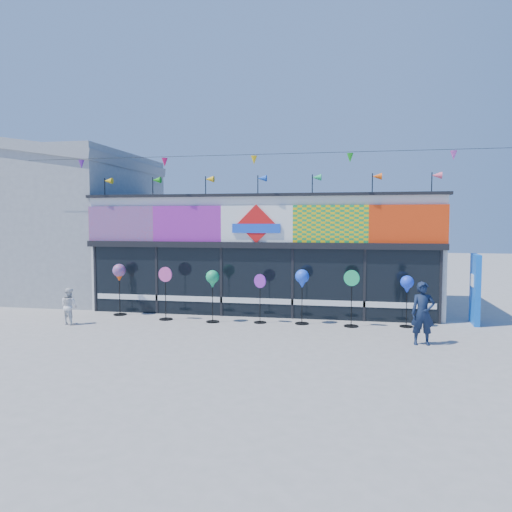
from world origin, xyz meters
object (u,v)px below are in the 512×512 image
(spinner_2, at_px, (212,281))
(spinner_6, at_px, (407,286))
(spinner_4, at_px, (302,280))
(spinner_3, at_px, (260,297))
(adult_man, at_px, (423,313))
(child, at_px, (69,306))
(spinner_1, at_px, (166,292))
(spinner_5, at_px, (351,297))
(spinner_0, at_px, (119,274))
(blue_sign, at_px, (475,289))

(spinner_2, height_order, spinner_6, spinner_2)
(spinner_4, bearing_deg, spinner_3, -176.66)
(spinner_4, bearing_deg, adult_man, -31.05)
(spinner_2, relative_size, spinner_4, 0.97)
(spinner_4, bearing_deg, child, -168.71)
(spinner_1, bearing_deg, spinner_4, 2.11)
(spinner_1, bearing_deg, spinner_3, 1.58)
(spinner_5, distance_m, adult_man, 2.62)
(spinner_2, relative_size, adult_man, 1.01)
(spinner_2, bearing_deg, spinner_4, 5.30)
(spinner_5, bearing_deg, spinner_4, 176.14)
(spinner_0, xyz_separation_m, spinner_3, (4.92, -0.39, -0.58))
(blue_sign, xyz_separation_m, adult_man, (-1.94, -3.05, -0.28))
(blue_sign, distance_m, spinner_0, 11.52)
(spinner_1, bearing_deg, spinner_5, 0.59)
(blue_sign, height_order, spinner_4, blue_sign)
(blue_sign, height_order, spinner_1, blue_sign)
(spinner_0, distance_m, child, 2.08)
(spinner_3, bearing_deg, spinner_2, -172.99)
(child, bearing_deg, spinner_4, -152.45)
(spinner_0, height_order, spinner_4, spinner_0)
(spinner_1, xyz_separation_m, spinner_3, (3.09, 0.09, -0.09))
(blue_sign, bearing_deg, child, -165.02)
(child, bearing_deg, spinner_3, -150.70)
(adult_man, bearing_deg, spinner_4, 145.42)
(blue_sign, relative_size, spinner_0, 1.24)
(spinner_4, bearing_deg, spinner_2, -174.70)
(spinner_0, xyz_separation_m, spinner_6, (9.37, -0.14, -0.15))
(spinner_1, bearing_deg, child, -154.90)
(spinner_1, relative_size, spinner_3, 1.12)
(spinner_2, xyz_separation_m, spinner_5, (4.30, 0.16, -0.41))
(spinner_3, height_order, adult_man, adult_man)
(spinner_2, distance_m, adult_man, 6.37)
(blue_sign, relative_size, child, 1.91)
(blue_sign, xyz_separation_m, spinner_3, (-6.57, -1.13, -0.28))
(spinner_0, height_order, spinner_6, spinner_0)
(blue_sign, bearing_deg, spinner_4, -164.98)
(spinner_2, height_order, spinner_3, spinner_2)
(spinner_2, distance_m, spinner_3, 1.58)
(adult_man, bearing_deg, spinner_6, 91.23)
(child, bearing_deg, spinner_1, -138.64)
(spinner_3, xyz_separation_m, child, (-5.76, -1.33, -0.24))
(blue_sign, relative_size, spinner_5, 1.26)
(spinner_4, bearing_deg, blue_sign, 11.36)
(adult_man, bearing_deg, spinner_0, 162.88)
(spinner_2, height_order, spinner_5, spinner_5)
(spinner_1, xyz_separation_m, spinner_5, (5.90, 0.06, 0.00))
(spinner_5, bearing_deg, spinner_6, 9.41)
(spinner_0, distance_m, spinner_2, 3.48)
(adult_man, height_order, child, adult_man)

